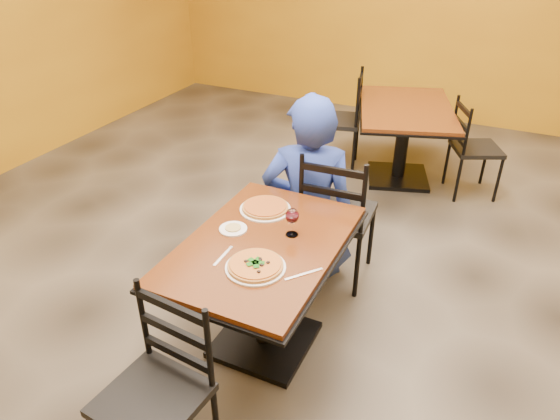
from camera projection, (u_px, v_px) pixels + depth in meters
The scene contains 17 objects.
floor at pixel (297, 295), 3.53m from camera, with size 7.00×8.00×0.01m, color black.
table_main at pixel (263, 270), 2.85m from camera, with size 0.83×1.23×0.75m.
table_second at pixel (404, 126), 4.79m from camera, with size 1.21×1.48×0.75m.
chair_main_near at pixel (152, 400), 2.21m from camera, with size 0.42×0.42×0.92m, color black, non-canonical shape.
chair_main_far at pixel (338, 214), 3.49m from camera, with size 0.45×0.45×1.01m, color black, non-canonical shape.
chair_second_left at pixel (337, 121), 5.07m from camera, with size 0.45×0.45×1.01m, color black, non-canonical shape.
chair_second_right at pixel (476, 149), 4.60m from camera, with size 0.40×0.40×0.89m, color black, non-canonical shape.
diner at pixel (309, 189), 3.45m from camera, with size 0.66×0.43×1.35m, color navy.
plate_main at pixel (256, 267), 2.55m from camera, with size 0.31×0.31×0.01m, color white.
pizza_main at pixel (255, 265), 2.54m from camera, with size 0.28×0.28×0.02m, color maroon.
plate_far at pixel (265, 209), 3.05m from camera, with size 0.31×0.31×0.01m, color white.
pizza_far at pixel (265, 207), 3.05m from camera, with size 0.28×0.28×0.02m, color #C06925.
side_plate at pixel (233, 229), 2.86m from camera, with size 0.16×0.16×0.01m, color white.
dip at pixel (233, 228), 2.86m from camera, with size 0.09×0.09×0.01m, color tan.
wine_glass at pixel (292, 221), 2.77m from camera, with size 0.08×0.08×0.18m, color white, non-canonical shape.
fork at pixel (223, 256), 2.64m from camera, with size 0.01×0.19×0.00m, color silver.
knife at pixel (304, 274), 2.51m from camera, with size 0.01×0.21×0.00m, color silver.
Camera 1 is at (1.06, -2.53, 2.30)m, focal length 32.34 mm.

